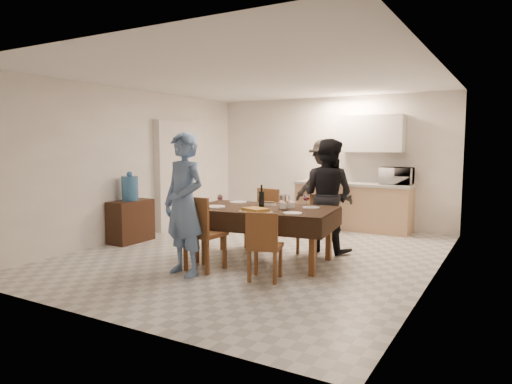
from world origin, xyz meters
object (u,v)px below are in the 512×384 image
console (131,221)px  water_jug (130,188)px  person_kitchen (324,186)px  savoury_tart (255,210)px  microwave (397,176)px  dining_table (263,210)px  wine_bottle (261,196)px  person_near (184,204)px  person_far (327,195)px  water_pitcher (284,202)px

console → water_jug: 0.56m
person_kitchen → savoury_tart: bearing=-86.2°
microwave → water_jug: bearing=39.1°
console → dining_table: bearing=-0.5°
water_jug → microwave: (3.70, 3.01, 0.15)m
savoury_tart → wine_bottle: bearing=109.2°
microwave → person_near: person_near is taller
water_jug → savoury_tart: size_ratio=1.09×
dining_table → console: bearing=172.2°
microwave → person_kitchen: person_kitchen is taller
wine_bottle → person_far: bearing=59.0°
dining_table → savoury_tart: bearing=-82.6°
console → water_pitcher: size_ratio=3.77×
dining_table → console: dining_table is taller
console → microwave: bearing=39.1°
console → water_pitcher: water_pitcher is taller
wine_bottle → person_kitchen: 2.53m
water_jug → microwave: 4.77m
wine_bottle → person_kitchen: bearing=91.1°
microwave → person_far: person_far is taller
console → savoury_tart: bearing=-8.6°
water_pitcher → water_jug: bearing=178.6°
water_jug → dining_table: bearing=-0.5°
person_kitchen → console: bearing=-134.0°
water_jug → person_kitchen: (2.47, 2.56, -0.04)m
console → microwave: size_ratio=1.35×
dining_table → microwave: bearing=62.1°
microwave → person_far: bearing=73.5°
water_pitcher → person_far: size_ratio=0.12×
wine_bottle → microwave: 3.21m
person_far → microwave: bearing=-96.4°
console → microwave: 4.82m
water_jug → savoury_tart: (2.66, -0.40, -0.12)m
savoury_tart → water_pitcher: bearing=52.9°
water_pitcher → savoury_tart: (-0.25, -0.33, -0.08)m
microwave → person_kitchen: size_ratio=0.33×
dining_table → console: (-2.56, 0.02, -0.38)m
dining_table → person_far: 1.19m
water_pitcher → savoury_tart: bearing=-127.1°
water_jug → wine_bottle: 2.51m
dining_table → water_pitcher: 0.38m
console → wine_bottle: 2.58m
wine_bottle → person_near: size_ratio=0.18×
water_jug → person_near: 2.28m
wine_bottle → microwave: microwave is taller
water_jug → person_far: person_far is taller
wine_bottle → person_kitchen: size_ratio=0.18×
water_pitcher → person_kitchen: (-0.45, 2.63, 0.00)m
dining_table → person_kitchen: size_ratio=1.20×
water_pitcher → person_far: (0.20, 1.10, -0.00)m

